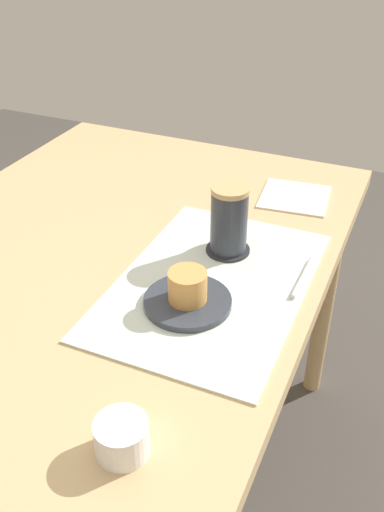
{
  "coord_description": "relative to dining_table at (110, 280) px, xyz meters",
  "views": [
    {
      "loc": [
        -0.8,
        -0.53,
        1.33
      ],
      "look_at": [
        -0.03,
        -0.19,
        0.77
      ],
      "focal_mm": 40.0,
      "sensor_mm": 36.0,
      "label": 1
    }
  ],
  "objects": [
    {
      "name": "pastry",
      "position": [
        -0.1,
        -0.22,
        0.12
      ],
      "size": [
        0.07,
        0.07,
        0.05
      ],
      "primitive_type": "cylinder",
      "color": "tan",
      "rests_on": "pastry_plate"
    },
    {
      "name": "ground_plane",
      "position": [
        0.0,
        0.0,
        -0.66
      ],
      "size": [
        4.4,
        4.4,
        0.02
      ],
      "primitive_type": "cube",
      "color": "#47423D"
    },
    {
      "name": "placemat",
      "position": [
        -0.03,
        -0.23,
        0.08
      ],
      "size": [
        0.48,
        0.32,
        0.0
      ],
      "primitive_type": "cube",
      "color": "silver",
      "rests_on": "dining_table"
    },
    {
      "name": "pastry_plate",
      "position": [
        -0.1,
        -0.22,
        0.09
      ],
      "size": [
        0.15,
        0.15,
        0.01
      ],
      "primitive_type": "cylinder",
      "color": "#333842",
      "rests_on": "placemat"
    },
    {
      "name": "coffee_mug",
      "position": [
        0.08,
        -0.22,
        0.15
      ],
      "size": [
        0.1,
        0.07,
        0.13
      ],
      "color": "#2D333D",
      "rests_on": "coffee_coaster"
    },
    {
      "name": "sugar_bowl",
      "position": [
        -0.4,
        -0.26,
        0.1
      ],
      "size": [
        0.07,
        0.07,
        0.05
      ],
      "primitive_type": "cylinder",
      "color": "white",
      "rests_on": "dining_table"
    },
    {
      "name": "coffee_coaster",
      "position": [
        0.08,
        -0.22,
        0.08
      ],
      "size": [
        0.09,
        0.09,
        0.0
      ],
      "primitive_type": "cylinder",
      "color": "#232328",
      "rests_on": "placemat"
    },
    {
      "name": "teaspoon",
      "position": [
        0.05,
        -0.38,
        0.09
      ],
      "size": [
        0.13,
        0.01,
        0.01
      ],
      "primitive_type": "cylinder",
      "rotation": [
        0.0,
        1.57,
        -0.02
      ],
      "color": "silver",
      "rests_on": "placemat"
    },
    {
      "name": "paper_napkin",
      "position": [
        0.35,
        -0.28,
        0.08
      ],
      "size": [
        0.17,
        0.17,
        0.0
      ],
      "primitive_type": "cube",
      "rotation": [
        0.0,
        0.0,
        0.11
      ],
      "color": "silver",
      "rests_on": "dining_table"
    },
    {
      "name": "dining_table",
      "position": [
        0.0,
        0.0,
        0.0
      ],
      "size": [
        1.14,
        0.85,
        0.72
      ],
      "color": "tan",
      "rests_on": "ground_plane"
    }
  ]
}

